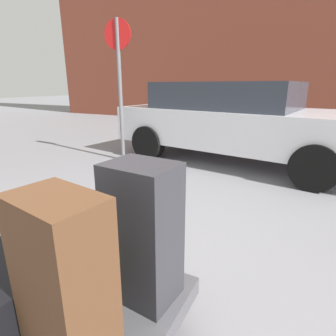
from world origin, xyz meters
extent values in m
cube|color=#4C4C51|center=(0.00, 0.00, 0.29)|extent=(1.16, 0.87, 0.10)
cylinder|color=black|center=(0.39, 0.30, 0.12)|extent=(0.24, 0.06, 0.24)
cylinder|color=black|center=(-0.39, 0.30, 0.12)|extent=(0.24, 0.06, 0.24)
cube|color=black|center=(-0.12, -0.18, 0.47)|extent=(0.56, 0.49, 0.27)
cube|color=#2D2D33|center=(0.37, 0.20, 0.69)|extent=(0.34, 0.28, 0.69)
cube|color=#4C5128|center=(-0.06, 0.16, 0.52)|extent=(0.59, 0.37, 0.35)
cube|color=#51331E|center=(0.31, -0.23, 0.68)|extent=(0.37, 0.27, 0.69)
cube|color=silver|center=(-0.10, 4.24, 0.64)|extent=(4.52, 2.41, 0.64)
cube|color=#2D333D|center=(-0.35, 4.27, 1.19)|extent=(2.61, 1.92, 0.46)
cylinder|color=black|center=(1.42, 4.87, 0.32)|extent=(0.67, 0.31, 0.64)
cylinder|color=black|center=(1.18, 3.19, 0.32)|extent=(0.67, 0.31, 0.64)
cylinder|color=black|center=(-1.38, 5.28, 0.32)|extent=(0.67, 0.31, 0.64)
cylinder|color=black|center=(-1.63, 3.60, 0.32)|extent=(0.67, 0.31, 0.64)
cylinder|color=slate|center=(-2.03, 3.34, 1.22)|extent=(0.07, 0.07, 2.44)
cylinder|color=red|center=(-2.03, 3.34, 2.19)|extent=(0.50, 0.07, 0.50)
camera|label=1|loc=(1.00, -0.78, 1.36)|focal=29.15mm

